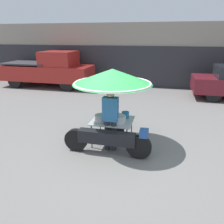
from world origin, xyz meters
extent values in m
plane|color=slate|center=(0.00, 0.00, 0.00)|extent=(36.00, 36.00, 0.00)
cube|color=gray|center=(0.00, 8.91, 1.77)|extent=(28.00, 2.00, 3.53)
cube|color=#28282D|center=(0.00, 7.88, 1.15)|extent=(23.80, 0.06, 2.30)
cylinder|color=black|center=(0.67, -0.05, 0.30)|extent=(0.60, 0.14, 0.60)
cylinder|color=black|center=(-0.96, -0.05, 0.30)|extent=(0.60, 0.14, 0.60)
cube|color=black|center=(-0.14, -0.05, 0.46)|extent=(1.44, 0.24, 0.32)
cube|color=#234C93|center=(0.77, -0.05, 0.68)|extent=(0.20, 0.24, 0.18)
cylinder|color=black|center=(-0.14, 0.86, 0.27)|extent=(0.54, 0.14, 0.54)
cylinder|color=#515156|center=(0.32, 0.17, 0.33)|extent=(0.03, 0.03, 0.66)
cylinder|color=#515156|center=(0.32, 0.98, 0.33)|extent=(0.03, 0.03, 0.66)
cylinder|color=#515156|center=(-0.61, 0.17, 0.33)|extent=(0.03, 0.03, 0.66)
cylinder|color=#515156|center=(-0.61, 0.98, 0.33)|extent=(0.03, 0.03, 0.66)
cube|color=#B2B2B7|center=(-0.14, 0.58, 0.67)|extent=(1.10, 0.95, 0.02)
cylinder|color=#B2B2B7|center=(-0.14, 0.58, 1.18)|extent=(0.03, 0.03, 1.00)
cone|color=green|center=(-0.14, 0.58, 1.87)|extent=(2.04, 2.04, 0.38)
torus|color=white|center=(-0.14, 0.58, 1.70)|extent=(1.99, 1.99, 0.05)
cylinder|color=#939399|center=(-0.39, 0.41, 0.78)|extent=(0.37, 0.37, 0.18)
cylinder|color=#B7B7BC|center=(0.05, 0.43, 0.78)|extent=(0.40, 0.40, 0.20)
cylinder|color=#1E6BB2|center=(0.16, 0.84, 0.77)|extent=(0.21, 0.21, 0.17)
cylinder|color=#2D2D33|center=(-0.20, 0.22, 0.41)|extent=(0.14, 0.14, 0.81)
cylinder|color=#2D2D33|center=(-0.02, 0.22, 0.41)|extent=(0.14, 0.14, 0.81)
cube|color=teal|center=(-0.11, 0.22, 1.12)|extent=(0.38, 0.22, 0.61)
sphere|color=tan|center=(-0.11, 0.22, 1.53)|extent=(0.22, 0.22, 0.22)
cylinder|color=black|center=(3.33, 5.50, 0.32)|extent=(0.65, 0.20, 0.65)
cylinder|color=black|center=(3.33, 6.96, 0.32)|extent=(0.65, 0.20, 0.65)
cylinder|color=black|center=(-3.92, 5.88, 0.40)|extent=(0.80, 0.24, 0.80)
cylinder|color=black|center=(-3.92, 7.43, 0.40)|extent=(0.80, 0.24, 0.80)
cylinder|color=black|center=(-7.11, 5.88, 0.40)|extent=(0.80, 0.24, 0.80)
cylinder|color=black|center=(-7.11, 7.43, 0.40)|extent=(0.80, 0.24, 0.80)
cube|color=#A3231E|center=(-5.52, 6.65, 0.82)|extent=(5.31, 1.83, 0.83)
cube|color=#A3231E|center=(-4.67, 6.65, 1.63)|extent=(1.80, 1.68, 0.79)
cube|color=#2D2D33|center=(-6.58, 6.65, 1.33)|extent=(2.76, 1.75, 0.08)
camera|label=1|loc=(1.13, -4.76, 2.85)|focal=35.00mm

